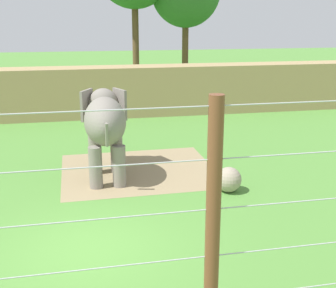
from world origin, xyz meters
TOP-DOWN VIEW (x-y plane):
  - ground_plane at (0.00, 0.00)m, footprint 120.00×120.00m
  - dirt_patch at (1.80, 4.99)m, footprint 5.06×4.48m
  - embankment_wall at (0.00, 13.76)m, footprint 36.00×1.80m
  - elephant at (0.73, 4.61)m, footprint 1.51×3.59m
  - enrichment_ball at (4.12, 2.60)m, footprint 0.74×0.74m
  - cable_fence at (-0.00, -3.20)m, footprint 10.40×0.22m

SIDE VIEW (x-z plane):
  - ground_plane at x=0.00m, z-range 0.00..0.00m
  - dirt_patch at x=1.80m, z-range 0.00..0.01m
  - enrichment_ball at x=4.12m, z-range 0.00..0.74m
  - embankment_wall at x=0.00m, z-range 0.00..2.51m
  - elephant at x=0.73m, z-range 0.43..3.09m
  - cable_fence at x=0.00m, z-range 0.01..3.92m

